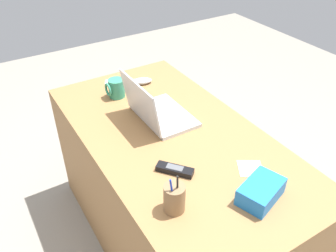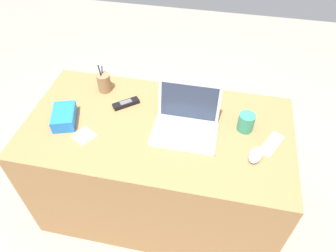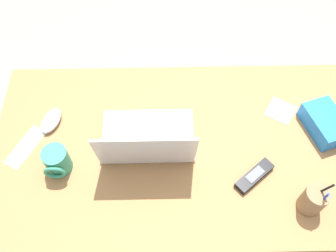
# 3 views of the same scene
# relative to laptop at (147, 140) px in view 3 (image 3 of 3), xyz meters

# --- Properties ---
(ground_plane) EXTENTS (6.00, 6.00, 0.00)m
(ground_plane) POSITION_rel_laptop_xyz_m (-0.15, -0.00, -0.80)
(ground_plane) COLOR gray
(desk) EXTENTS (1.42, 0.75, 0.75)m
(desk) POSITION_rel_laptop_xyz_m (-0.15, -0.00, -0.42)
(desk) COLOR #9E7042
(desk) RESTS_ON ground
(laptop) EXTENTS (0.33, 0.26, 0.23)m
(laptop) POSITION_rel_laptop_xyz_m (0.00, 0.00, 0.00)
(laptop) COLOR silver
(laptop) RESTS_ON desk
(computer_mouse) EXTENTS (0.09, 0.13, 0.03)m
(computer_mouse) POSITION_rel_laptop_xyz_m (0.36, -0.11, -0.03)
(computer_mouse) COLOR silver
(computer_mouse) RESTS_ON desk
(coffee_mug_white) EXTENTS (0.08, 0.10, 0.10)m
(coffee_mug_white) POSITION_rel_laptop_xyz_m (0.30, 0.08, 0.00)
(coffee_mug_white) COLOR #338C6B
(coffee_mug_white) RESTS_ON desk
(cordless_phone) EXTENTS (0.14, 0.13, 0.03)m
(cordless_phone) POSITION_rel_laptop_xyz_m (-0.36, 0.12, -0.04)
(cordless_phone) COLOR black
(cordless_phone) RESTS_ON desk
(pen_holder) EXTENTS (0.08, 0.08, 0.18)m
(pen_holder) POSITION_rel_laptop_xyz_m (-0.52, 0.23, 0.01)
(pen_holder) COLOR olive
(pen_holder) RESTS_ON desk
(snack_bag) EXTENTS (0.16, 0.20, 0.07)m
(snack_bag) POSITION_rel_laptop_xyz_m (-0.64, -0.07, -0.01)
(snack_bag) COLOR blue
(snack_bag) RESTS_ON desk
(paper_note_near_laptop) EXTENTS (0.13, 0.13, 0.00)m
(paper_note_near_laptop) POSITION_rel_laptop_xyz_m (-0.51, -0.15, -0.05)
(paper_note_near_laptop) COLOR white
(paper_note_near_laptop) RESTS_ON desk
(paper_note_left) EXTENTS (0.14, 0.18, 0.00)m
(paper_note_left) POSITION_rel_laptop_xyz_m (0.44, -0.01, -0.05)
(paper_note_left) COLOR white
(paper_note_left) RESTS_ON desk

